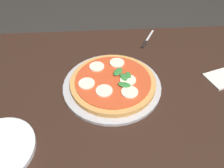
{
  "coord_description": "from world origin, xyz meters",
  "views": [
    {
      "loc": [
        -0.11,
        -0.46,
        1.26
      ],
      "look_at": [
        -0.07,
        0.06,
        0.76
      ],
      "focal_mm": 32.56,
      "sensor_mm": 36.0,
      "label": 1
    }
  ],
  "objects_px": {
    "dining_table": "(132,116)",
    "pizza": "(113,81)",
    "knife": "(146,41)",
    "serving_tray": "(112,85)",
    "napkin": "(224,78)"
  },
  "relations": [
    {
      "from": "dining_table",
      "to": "napkin",
      "type": "distance_m",
      "value": 0.37
    },
    {
      "from": "serving_tray",
      "to": "napkin",
      "type": "xyz_separation_m",
      "value": [
        0.42,
        0.01,
        -0.0
      ]
    },
    {
      "from": "pizza",
      "to": "knife",
      "type": "distance_m",
      "value": 0.34
    },
    {
      "from": "dining_table",
      "to": "pizza",
      "type": "relative_size",
      "value": 3.9
    },
    {
      "from": "knife",
      "to": "serving_tray",
      "type": "bearing_deg",
      "value": -122.34
    },
    {
      "from": "serving_tray",
      "to": "dining_table",
      "type": "bearing_deg",
      "value": -37.93
    },
    {
      "from": "dining_table",
      "to": "knife",
      "type": "bearing_deg",
      "value": 72.65
    },
    {
      "from": "pizza",
      "to": "serving_tray",
      "type": "bearing_deg",
      "value": 158.67
    },
    {
      "from": "dining_table",
      "to": "pizza",
      "type": "bearing_deg",
      "value": 141.46
    },
    {
      "from": "serving_tray",
      "to": "napkin",
      "type": "distance_m",
      "value": 0.42
    },
    {
      "from": "serving_tray",
      "to": "knife",
      "type": "distance_m",
      "value": 0.34
    },
    {
      "from": "dining_table",
      "to": "pizza",
      "type": "xyz_separation_m",
      "value": [
        -0.07,
        0.06,
        0.13
      ]
    },
    {
      "from": "dining_table",
      "to": "serving_tray",
      "type": "relative_size",
      "value": 3.38
    },
    {
      "from": "pizza",
      "to": "knife",
      "type": "height_order",
      "value": "pizza"
    },
    {
      "from": "dining_table",
      "to": "pizza",
      "type": "distance_m",
      "value": 0.16
    }
  ]
}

